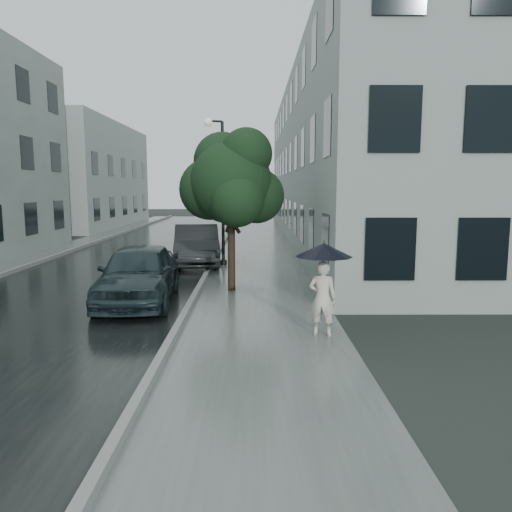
{
  "coord_description": "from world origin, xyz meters",
  "views": [
    {
      "loc": [
        0.06,
        -10.23,
        3.06
      ],
      "look_at": [
        0.12,
        2.46,
        1.3
      ],
      "focal_mm": 35.0,
      "sensor_mm": 36.0,
      "label": 1
    }
  ],
  "objects_px": {
    "street_tree": "(231,182)",
    "car_near": "(139,273)",
    "pedestrian": "(322,298)",
    "lamp_post": "(219,183)",
    "car_far": "(197,245)"
  },
  "relations": [
    {
      "from": "street_tree",
      "to": "car_near",
      "type": "distance_m",
      "value": 3.81
    },
    {
      "from": "car_near",
      "to": "pedestrian",
      "type": "bearing_deg",
      "value": -37.21
    },
    {
      "from": "street_tree",
      "to": "lamp_post",
      "type": "xyz_separation_m",
      "value": [
        -0.68,
        4.76,
        0.0
      ]
    },
    {
      "from": "pedestrian",
      "to": "car_far",
      "type": "distance_m",
      "value": 10.24
    },
    {
      "from": "car_near",
      "to": "car_far",
      "type": "xyz_separation_m",
      "value": [
        0.79,
        6.58,
        0.01
      ]
    },
    {
      "from": "pedestrian",
      "to": "street_tree",
      "type": "distance_m",
      "value": 5.67
    },
    {
      "from": "street_tree",
      "to": "lamp_post",
      "type": "relative_size",
      "value": 0.84
    },
    {
      "from": "pedestrian",
      "to": "lamp_post",
      "type": "bearing_deg",
      "value": -57.09
    },
    {
      "from": "lamp_post",
      "to": "car_far",
      "type": "relative_size",
      "value": 1.18
    },
    {
      "from": "street_tree",
      "to": "lamp_post",
      "type": "distance_m",
      "value": 4.81
    },
    {
      "from": "lamp_post",
      "to": "car_near",
      "type": "relative_size",
      "value": 1.23
    },
    {
      "from": "pedestrian",
      "to": "car_near",
      "type": "xyz_separation_m",
      "value": [
        -4.47,
        2.98,
        0.0
      ]
    },
    {
      "from": "pedestrian",
      "to": "car_far",
      "type": "relative_size",
      "value": 0.33
    },
    {
      "from": "pedestrian",
      "to": "car_near",
      "type": "bearing_deg",
      "value": -17.04
    },
    {
      "from": "pedestrian",
      "to": "street_tree",
      "type": "height_order",
      "value": "street_tree"
    }
  ]
}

